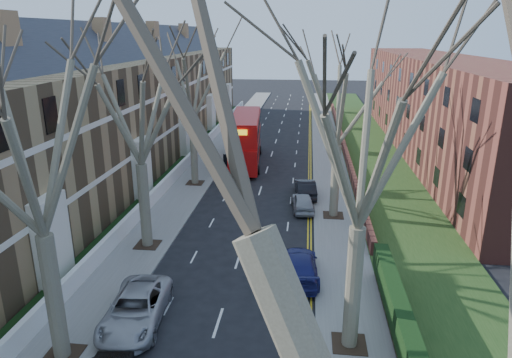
% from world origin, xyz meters
% --- Properties ---
extents(pavement_left, '(3.00, 102.00, 0.12)m').
position_xyz_m(pavement_left, '(-6.00, 39.00, 0.06)').
color(pavement_left, slate).
rests_on(pavement_left, ground).
extents(pavement_right, '(3.00, 102.00, 0.12)m').
position_xyz_m(pavement_right, '(6.00, 39.00, 0.06)').
color(pavement_right, slate).
rests_on(pavement_right, ground).
extents(terrace_left, '(9.70, 78.00, 13.60)m').
position_xyz_m(terrace_left, '(-13.65, 31.00, 5.53)').
color(terrace_left, olive).
rests_on(terrace_left, ground).
extents(flats_right, '(13.97, 54.00, 10.00)m').
position_xyz_m(flats_right, '(17.46, 43.00, 4.98)').
color(flats_right, brown).
rests_on(flats_right, ground).
extents(front_wall_left, '(0.30, 78.00, 1.00)m').
position_xyz_m(front_wall_left, '(-7.65, 31.00, 0.62)').
color(front_wall_left, white).
rests_on(front_wall_left, ground).
extents(grass_verge_right, '(6.00, 102.00, 0.06)m').
position_xyz_m(grass_verge_right, '(10.50, 39.00, 0.15)').
color(grass_verge_right, '#1E3B15').
rests_on(grass_verge_right, ground).
extents(tree_left_mid, '(10.50, 10.50, 14.71)m').
position_xyz_m(tree_left_mid, '(-5.70, 6.00, 9.56)').
color(tree_left_mid, '#675D49').
rests_on(tree_left_mid, ground).
extents(tree_left_far, '(10.15, 10.15, 14.22)m').
position_xyz_m(tree_left_far, '(-5.70, 16.00, 9.24)').
color(tree_left_far, '#675D49').
rests_on(tree_left_far, ground).
extents(tree_left_dist, '(10.50, 10.50, 14.71)m').
position_xyz_m(tree_left_dist, '(-5.70, 28.00, 9.56)').
color(tree_left_dist, '#675D49').
rests_on(tree_left_dist, ground).
extents(tree_right_mid, '(10.50, 10.50, 14.71)m').
position_xyz_m(tree_right_mid, '(5.70, 8.00, 9.56)').
color(tree_right_mid, '#675D49').
rests_on(tree_right_mid, ground).
extents(tree_right_far, '(10.15, 10.15, 14.22)m').
position_xyz_m(tree_right_far, '(5.70, 22.00, 9.24)').
color(tree_right_far, '#675D49').
rests_on(tree_right_far, ground).
extents(double_decker_bus, '(3.56, 11.58, 4.76)m').
position_xyz_m(double_decker_bus, '(-2.27, 34.95, 2.34)').
color(double_decker_bus, '#A70C0B').
rests_on(double_decker_bus, ground).
extents(car_left_far, '(2.81, 5.39, 1.45)m').
position_xyz_m(car_left_far, '(-3.60, 8.57, 0.73)').
color(car_left_far, '#A5A5AA').
rests_on(car_left_far, ground).
extents(car_right_near, '(2.26, 4.83, 1.36)m').
position_xyz_m(car_right_near, '(3.51, 13.37, 0.68)').
color(car_right_near, navy).
rests_on(car_right_near, ground).
extents(car_right_mid, '(1.94, 3.94, 1.29)m').
position_xyz_m(car_right_mid, '(3.53, 23.06, 0.65)').
color(car_right_mid, '#92939A').
rests_on(car_right_mid, ground).
extents(car_right_far, '(1.86, 4.29, 1.37)m').
position_xyz_m(car_right_far, '(3.69, 26.06, 0.69)').
color(car_right_far, black).
rests_on(car_right_far, ground).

